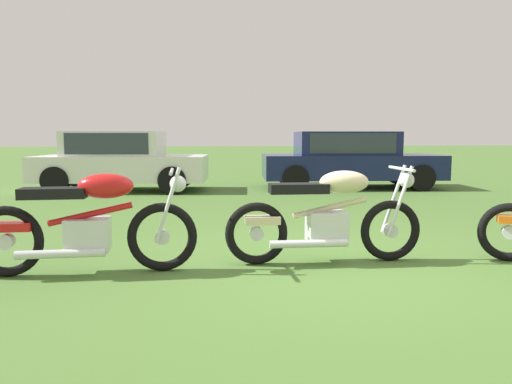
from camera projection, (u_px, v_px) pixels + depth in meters
ground_plane at (330, 266)px, 5.03m from camera, size 120.00×120.00×0.00m
motorcycle_red at (88, 224)px, 4.70m from camera, size 2.12×0.64×1.02m
motorcycle_cream at (327, 217)px, 5.13m from camera, size 2.08×0.64×1.02m
car_white at (119, 158)px, 11.88m from camera, size 4.19×2.15×1.43m
car_navy at (348, 157)px, 12.57m from camera, size 4.58×2.18×1.43m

